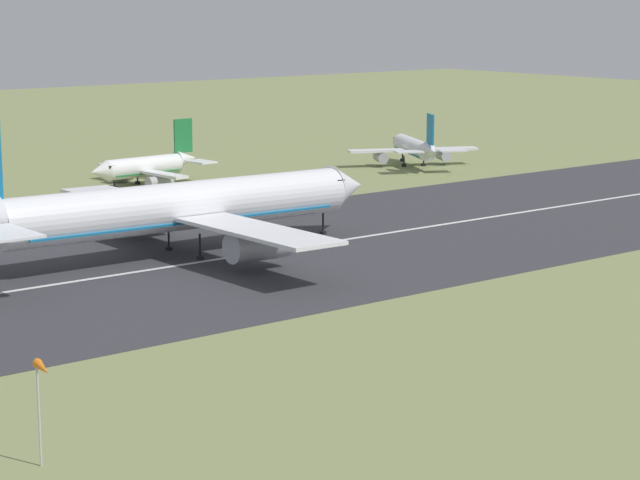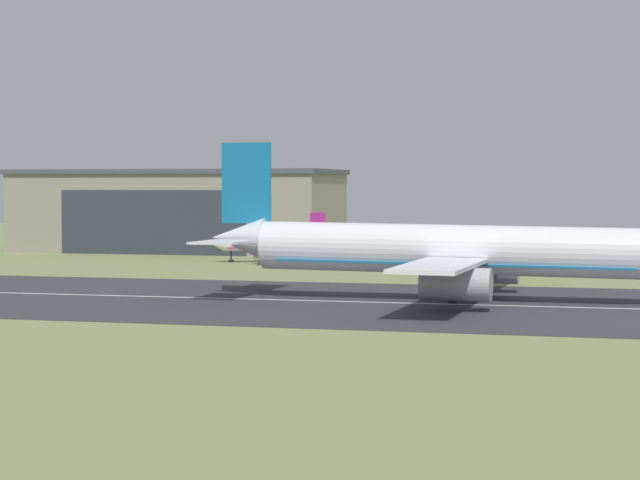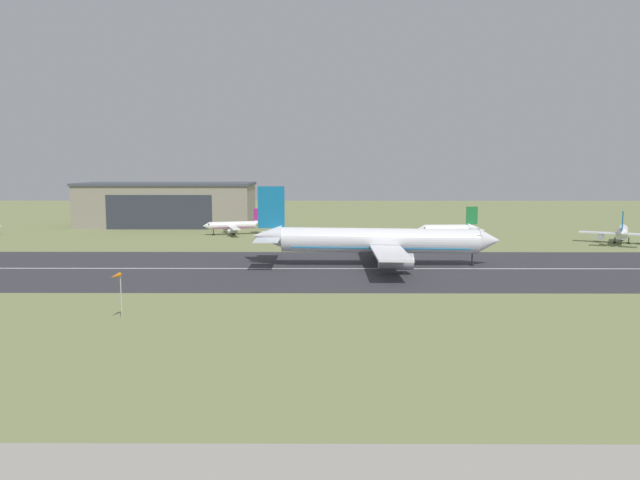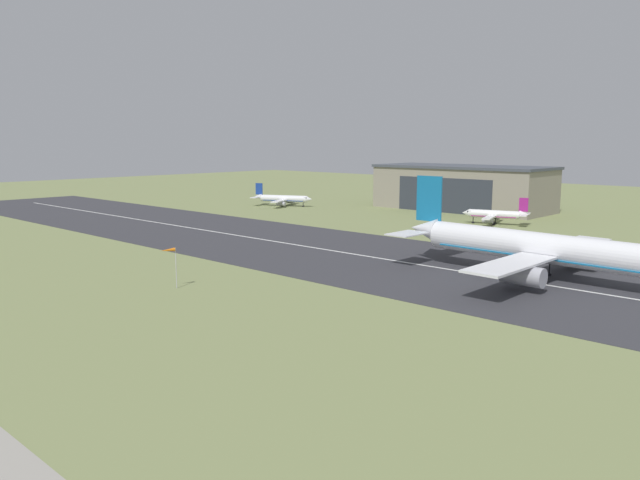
{
  "view_description": "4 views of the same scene",
  "coord_description": "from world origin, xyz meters",
  "px_view_note": "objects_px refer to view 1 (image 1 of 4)",
  "views": [
    {
      "loc": [
        -44.93,
        7.5,
        28.1
      ],
      "look_at": [
        24.06,
        93.71,
        6.68
      ],
      "focal_mm": 70.0,
      "sensor_mm": 36.0,
      "label": 1
    },
    {
      "loc": [
        50.25,
        -10.1,
        12.27
      ],
      "look_at": [
        23.85,
        83.75,
        8.16
      ],
      "focal_mm": 70.0,
      "sensor_mm": 36.0,
      "label": 2
    },
    {
      "loc": [
        15.51,
        -11.89,
        21.83
      ],
      "look_at": [
        14.88,
        102.65,
        8.1
      ],
      "focal_mm": 35.0,
      "sensor_mm": 36.0,
      "label": 3
    },
    {
      "loc": [
        73.53,
        17.0,
        24.28
      ],
      "look_at": [
        9.88,
        84.9,
        9.44
      ],
      "focal_mm": 35.0,
      "sensor_mm": 36.0,
      "label": 4
    }
  ],
  "objects_px": {
    "airplane_parked_west": "(145,167)",
    "windsock_pole": "(42,374)",
    "airplane_parked_east": "(414,148)",
    "airplane_landing": "(178,208)"
  },
  "relations": [
    {
      "from": "windsock_pole",
      "to": "airplane_landing",
      "type": "bearing_deg",
      "value": 50.61
    },
    {
      "from": "airplane_landing",
      "to": "airplane_parked_east",
      "type": "bearing_deg",
      "value": 28.47
    },
    {
      "from": "airplane_landing",
      "to": "windsock_pole",
      "type": "height_order",
      "value": "airplane_landing"
    },
    {
      "from": "airplane_landing",
      "to": "airplane_parked_west",
      "type": "xyz_separation_m",
      "value": [
        24.72,
        48.6,
        -2.63
      ]
    },
    {
      "from": "airplane_parked_west",
      "to": "airplane_parked_east",
      "type": "xyz_separation_m",
      "value": [
        47.15,
        -9.63,
        0.39
      ]
    },
    {
      "from": "airplane_landing",
      "to": "airplane_parked_west",
      "type": "height_order",
      "value": "airplane_landing"
    },
    {
      "from": "airplane_landing",
      "to": "windsock_pole",
      "type": "xyz_separation_m",
      "value": [
        -40.8,
        -49.7,
        0.75
      ]
    },
    {
      "from": "airplane_parked_west",
      "to": "windsock_pole",
      "type": "relative_size",
      "value": 3.06
    },
    {
      "from": "airplane_parked_west",
      "to": "airplane_parked_east",
      "type": "height_order",
      "value": "airplane_parked_west"
    },
    {
      "from": "airplane_landing",
      "to": "airplane_parked_west",
      "type": "bearing_deg",
      "value": 63.04
    }
  ]
}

